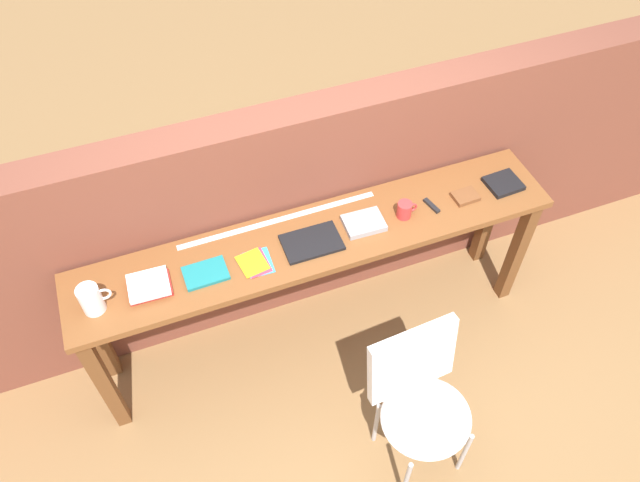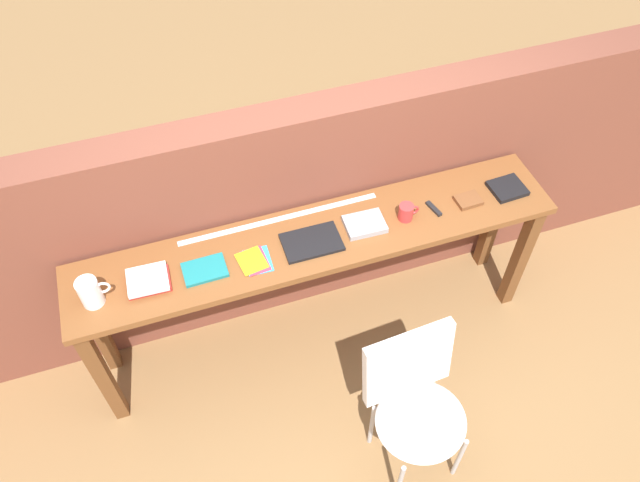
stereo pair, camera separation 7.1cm
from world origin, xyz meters
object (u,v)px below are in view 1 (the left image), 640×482
magazine_cycling (206,273)px  book_repair_rightmost (503,183)px  pamphlet_pile_colourful (256,263)px  mug (405,210)px  book_stack_leftmost (149,286)px  book_open_centre (312,242)px  pitcher_white (91,299)px  chair_white_moulded (421,398)px  multitool_folded (432,206)px  leather_journal_brown (465,196)px

magazine_cycling → book_repair_rightmost: bearing=-0.3°
pamphlet_pile_colourful → mug: size_ratio=1.56×
pamphlet_pile_colourful → magazine_cycling: bearing=175.5°
book_stack_leftmost → magazine_cycling: size_ratio=0.99×
book_stack_leftmost → book_open_centre: (0.80, -0.01, -0.02)m
pitcher_white → book_open_centre: 1.06m
book_repair_rightmost → pitcher_white: bearing=178.1°
chair_white_moulded → pitcher_white: pitcher_white is taller
pitcher_white → pamphlet_pile_colourful: 0.76m
mug → book_repair_rightmost: mug is taller
book_repair_rightmost → multitool_folded: bearing=177.9°
pitcher_white → pamphlet_pile_colourful: size_ratio=1.07×
pamphlet_pile_colourful → book_open_centre: book_open_centre is taller
multitool_folded → leather_journal_brown: leather_journal_brown is taller
mug → book_repair_rightmost: (0.59, 0.01, -0.03)m
mug → multitool_folded: mug is taller
book_open_centre → multitool_folded: size_ratio=2.63×
leather_journal_brown → pitcher_white: bearing=178.4°
pitcher_white → chair_white_moulded: bearing=-30.9°
book_stack_leftmost → chair_white_moulded: bearing=-37.3°
pamphlet_pile_colourful → multitool_folded: bearing=1.9°
leather_journal_brown → book_repair_rightmost: 0.24m
mug → magazine_cycling: bearing=-179.6°
book_open_centre → multitool_folded: (0.67, 0.01, -0.00)m
leather_journal_brown → book_repair_rightmost: book_repair_rightmost is taller
chair_white_moulded → leather_journal_brown: bearing=52.6°
pitcher_white → leather_journal_brown: pitcher_white is taller
magazine_cycling → pamphlet_pile_colourful: (0.24, -0.02, -0.00)m
chair_white_moulded → pitcher_white: size_ratio=4.85×
chair_white_moulded → book_stack_leftmost: (-1.05, 0.80, 0.38)m
chair_white_moulded → pamphlet_pile_colourful: bearing=125.2°
mug → book_repair_rightmost: size_ratio=0.62×
book_open_centre → multitool_folded: 0.67m
book_open_centre → book_repair_rightmost: size_ratio=1.63×
chair_white_moulded → book_stack_leftmost: size_ratio=4.35×
pamphlet_pile_colourful → book_repair_rightmost: bearing=1.5°
book_repair_rightmost → chair_white_moulded: bearing=-139.0°
pitcher_white → multitool_folded: pitcher_white is taller
book_open_centre → mug: bearing=1.4°
multitool_folded → book_open_centre: bearing=-178.9°
book_stack_leftmost → mug: bearing=-0.1°
mug → book_open_centre: bearing=-179.2°
leather_journal_brown → book_repair_rightmost: size_ratio=0.73×
chair_white_moulded → book_stack_leftmost: 1.38m
magazine_cycling → multitool_folded: (1.21, 0.01, -0.00)m
chair_white_moulded → pitcher_white: (-1.30, 0.78, 0.43)m
mug → chair_white_moulded: bearing=-107.8°
book_open_centre → pamphlet_pile_colourful: bearing=-175.6°
multitool_folded → leather_journal_brown: (0.19, -0.01, 0.00)m
pamphlet_pile_colourful → pitcher_white: bearing=179.5°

